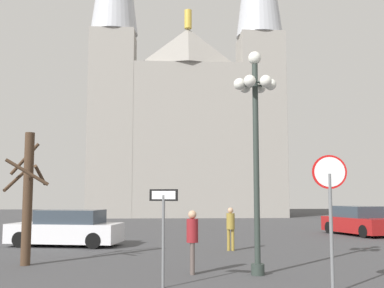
{
  "coord_description": "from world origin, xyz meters",
  "views": [
    {
      "loc": [
        -1.35,
        -6.69,
        2.17
      ],
      "look_at": [
        0.21,
        20.57,
        5.1
      ],
      "focal_mm": 43.52,
      "sensor_mm": 36.0,
      "label": 1
    }
  ],
  "objects_px": {
    "parked_car_near_white": "(67,229)",
    "pedestrian_walking": "(231,225)",
    "parked_car_far_red": "(358,221)",
    "cathedral": "(186,110)",
    "street_lamp": "(256,123)",
    "pedestrian_standing": "(192,235)",
    "stop_sign": "(330,196)",
    "one_way_arrow_sign": "(163,223)",
    "bare_tree": "(27,195)"
  },
  "relations": [
    {
      "from": "parked_car_near_white",
      "to": "pedestrian_walking",
      "type": "bearing_deg",
      "value": -16.72
    },
    {
      "from": "bare_tree",
      "to": "one_way_arrow_sign",
      "type": "bearing_deg",
      "value": -40.85
    },
    {
      "from": "one_way_arrow_sign",
      "to": "street_lamp",
      "type": "height_order",
      "value": "street_lamp"
    },
    {
      "from": "street_lamp",
      "to": "parked_car_far_red",
      "type": "relative_size",
      "value": 1.36
    },
    {
      "from": "one_way_arrow_sign",
      "to": "street_lamp",
      "type": "xyz_separation_m",
      "value": [
        2.54,
        1.57,
        2.64
      ]
    },
    {
      "from": "cathedral",
      "to": "stop_sign",
      "type": "relative_size",
      "value": 11.96
    },
    {
      "from": "stop_sign",
      "to": "street_lamp",
      "type": "height_order",
      "value": "street_lamp"
    },
    {
      "from": "parked_car_near_white",
      "to": "parked_car_far_red",
      "type": "distance_m",
      "value": 15.03
    },
    {
      "from": "parked_car_near_white",
      "to": "cathedral",
      "type": "bearing_deg",
      "value": 76.87
    },
    {
      "from": "cathedral",
      "to": "one_way_arrow_sign",
      "type": "relative_size",
      "value": 15.97
    },
    {
      "from": "pedestrian_walking",
      "to": "parked_car_far_red",
      "type": "bearing_deg",
      "value": 39.52
    },
    {
      "from": "one_way_arrow_sign",
      "to": "pedestrian_standing",
      "type": "relative_size",
      "value": 1.33
    },
    {
      "from": "pedestrian_standing",
      "to": "one_way_arrow_sign",
      "type": "bearing_deg",
      "value": -113.6
    },
    {
      "from": "cathedral",
      "to": "parked_car_near_white",
      "type": "relative_size",
      "value": 7.5
    },
    {
      "from": "street_lamp",
      "to": "parked_car_near_white",
      "type": "distance_m",
      "value": 10.5
    },
    {
      "from": "street_lamp",
      "to": "bare_tree",
      "type": "relative_size",
      "value": 1.51
    },
    {
      "from": "one_way_arrow_sign",
      "to": "pedestrian_standing",
      "type": "bearing_deg",
      "value": 66.4
    },
    {
      "from": "street_lamp",
      "to": "parked_car_far_red",
      "type": "height_order",
      "value": "street_lamp"
    },
    {
      "from": "parked_car_far_red",
      "to": "pedestrian_standing",
      "type": "distance_m",
      "value": 14.95
    },
    {
      "from": "parked_car_near_white",
      "to": "pedestrian_walking",
      "type": "xyz_separation_m",
      "value": [
        6.66,
        -2.0,
        0.28
      ]
    },
    {
      "from": "cathedral",
      "to": "pedestrian_standing",
      "type": "xyz_separation_m",
      "value": [
        -1.32,
        -33.72,
        -9.59
      ]
    },
    {
      "from": "street_lamp",
      "to": "parked_car_far_red",
      "type": "distance_m",
      "value": 14.5
    },
    {
      "from": "pedestrian_walking",
      "to": "pedestrian_standing",
      "type": "height_order",
      "value": "pedestrian_standing"
    },
    {
      "from": "street_lamp",
      "to": "bare_tree",
      "type": "bearing_deg",
      "value": 162.87
    },
    {
      "from": "street_lamp",
      "to": "pedestrian_walking",
      "type": "xyz_separation_m",
      "value": [
        0.03,
        5.39,
        -3.14
      ]
    },
    {
      "from": "one_way_arrow_sign",
      "to": "parked_car_near_white",
      "type": "distance_m",
      "value": 9.88
    },
    {
      "from": "one_way_arrow_sign",
      "to": "bare_tree",
      "type": "relative_size",
      "value": 0.56
    },
    {
      "from": "street_lamp",
      "to": "bare_tree",
      "type": "distance_m",
      "value": 7.35
    },
    {
      "from": "cathedral",
      "to": "bare_tree",
      "type": "height_order",
      "value": "cathedral"
    },
    {
      "from": "street_lamp",
      "to": "pedestrian_standing",
      "type": "xyz_separation_m",
      "value": [
        -1.75,
        0.23,
        -3.09
      ]
    },
    {
      "from": "stop_sign",
      "to": "parked_car_near_white",
      "type": "height_order",
      "value": "stop_sign"
    },
    {
      "from": "cathedral",
      "to": "street_lamp",
      "type": "distance_m",
      "value": 34.57
    },
    {
      "from": "one_way_arrow_sign",
      "to": "street_lamp",
      "type": "relative_size",
      "value": 0.37
    },
    {
      "from": "one_way_arrow_sign",
      "to": "parked_car_far_red",
      "type": "relative_size",
      "value": 0.5
    },
    {
      "from": "parked_car_far_red",
      "to": "pedestrian_walking",
      "type": "height_order",
      "value": "pedestrian_walking"
    },
    {
      "from": "parked_car_near_white",
      "to": "pedestrian_standing",
      "type": "xyz_separation_m",
      "value": [
        4.88,
        -7.16,
        0.33
      ]
    },
    {
      "from": "street_lamp",
      "to": "pedestrian_standing",
      "type": "bearing_deg",
      "value": 172.42
    },
    {
      "from": "cathedral",
      "to": "parked_car_near_white",
      "type": "distance_m",
      "value": 29.03
    },
    {
      "from": "stop_sign",
      "to": "parked_car_far_red",
      "type": "relative_size",
      "value": 0.67
    },
    {
      "from": "parked_car_far_red",
      "to": "pedestrian_walking",
      "type": "bearing_deg",
      "value": -140.48
    },
    {
      "from": "stop_sign",
      "to": "bare_tree",
      "type": "xyz_separation_m",
      "value": [
        -7.96,
        4.44,
        0.02
      ]
    },
    {
      "from": "one_way_arrow_sign",
      "to": "pedestrian_walking",
      "type": "bearing_deg",
      "value": 69.76
    },
    {
      "from": "parked_car_near_white",
      "to": "parked_car_far_red",
      "type": "height_order",
      "value": "parked_car_far_red"
    },
    {
      "from": "cathedral",
      "to": "pedestrian_walking",
      "type": "distance_m",
      "value": 30.15
    },
    {
      "from": "cathedral",
      "to": "parked_car_far_red",
      "type": "relative_size",
      "value": 8.02
    },
    {
      "from": "cathedral",
      "to": "parked_car_far_red",
      "type": "height_order",
      "value": "cathedral"
    },
    {
      "from": "parked_car_near_white",
      "to": "parked_car_far_red",
      "type": "relative_size",
      "value": 1.07
    },
    {
      "from": "one_way_arrow_sign",
      "to": "pedestrian_standing",
      "type": "height_order",
      "value": "one_way_arrow_sign"
    },
    {
      "from": "cathedral",
      "to": "parked_car_far_red",
      "type": "xyz_separation_m",
      "value": [
        8.19,
        -22.19,
        -9.92
      ]
    },
    {
      "from": "cathedral",
      "to": "parked_car_near_white",
      "type": "bearing_deg",
      "value": -103.13
    }
  ]
}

